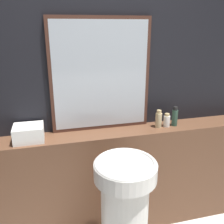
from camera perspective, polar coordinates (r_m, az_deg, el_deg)
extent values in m
cube|color=black|center=(1.94, -1.96, 6.51)|extent=(8.00, 0.06, 2.50)
cube|color=brown|center=(2.13, -0.83, -15.81)|extent=(2.53, 0.23, 0.90)
cylinder|color=silver|center=(1.56, 3.12, -13.31)|extent=(0.39, 0.39, 0.10)
torus|color=silver|center=(1.53, 3.15, -11.68)|extent=(0.38, 0.38, 0.02)
cube|color=#47281E|center=(1.87, -2.59, 8.30)|extent=(0.76, 0.03, 0.84)
cube|color=#B2BCC6|center=(1.86, -2.53, 8.25)|extent=(0.71, 0.02, 0.79)
cube|color=white|center=(1.85, -18.48, -4.60)|extent=(0.21, 0.18, 0.11)
cylinder|color=#C6B284|center=(2.02, 10.58, -1.86)|extent=(0.05, 0.05, 0.12)
cylinder|color=tan|center=(1.99, 10.71, 0.07)|extent=(0.04, 0.04, 0.03)
cylinder|color=white|center=(2.05, 12.38, -2.04)|extent=(0.05, 0.05, 0.09)
cylinder|color=tan|center=(2.03, 12.49, -0.61)|extent=(0.04, 0.04, 0.02)
cylinder|color=#2D4C3D|center=(2.08, 14.14, -1.31)|extent=(0.05, 0.05, 0.13)
cylinder|color=black|center=(2.05, 14.32, 0.80)|extent=(0.03, 0.03, 0.03)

